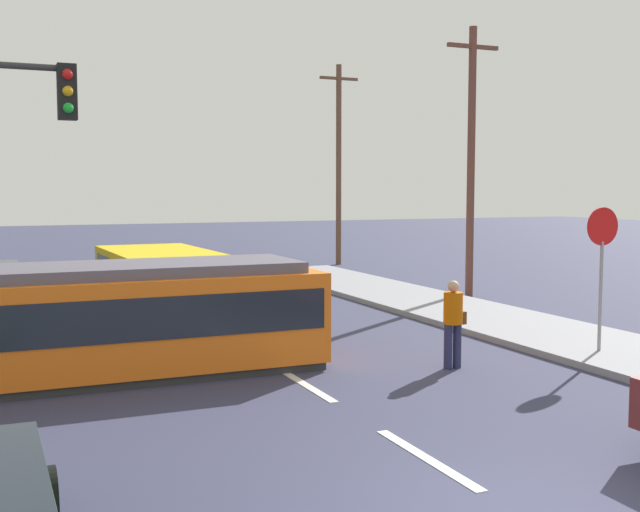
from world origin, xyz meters
TOP-DOWN VIEW (x-y plane):
  - ground_plane at (0.00, 10.00)m, footprint 120.00×120.00m
  - sidewalk_curb_right at (6.80, 6.00)m, footprint 3.20×36.00m
  - lane_stripe_1 at (0.00, 2.00)m, footprint 0.16×2.40m
  - lane_stripe_2 at (0.00, 6.00)m, footprint 0.16×2.40m
  - lane_stripe_3 at (0.00, 14.11)m, footprint 0.16×2.40m
  - lane_stripe_4 at (0.00, 20.11)m, footprint 0.16×2.40m
  - streetcar_tram at (-2.90, 8.11)m, footprint 7.53×2.56m
  - city_bus at (-0.79, 13.74)m, footprint 2.70×5.89m
  - pedestrian_crossing at (3.04, 6.09)m, footprint 0.46×0.36m
  - stop_sign at (6.27, 5.74)m, footprint 0.76×0.07m
  - utility_pole_mid at (8.92, 14.24)m, footprint 1.80×0.24m
  - utility_pole_far at (9.53, 25.39)m, footprint 1.80×0.24m

SIDE VIEW (x-z plane):
  - ground_plane at x=0.00m, z-range 0.00..0.00m
  - lane_stripe_1 at x=0.00m, z-range 0.00..0.01m
  - lane_stripe_2 at x=0.00m, z-range 0.00..0.01m
  - lane_stripe_3 at x=0.00m, z-range 0.00..0.01m
  - lane_stripe_4 at x=0.00m, z-range 0.00..0.01m
  - sidewalk_curb_right at x=6.80m, z-range 0.00..0.14m
  - pedestrian_crossing at x=3.04m, z-range 0.11..1.78m
  - city_bus at x=-0.79m, z-range 0.14..1.91m
  - streetcar_tram at x=-2.90m, z-range 0.03..2.06m
  - stop_sign at x=6.27m, z-range 0.75..3.63m
  - utility_pole_mid at x=8.92m, z-range 0.18..8.50m
  - utility_pole_far at x=9.53m, z-range 0.18..9.00m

